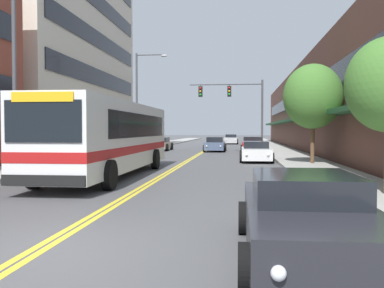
% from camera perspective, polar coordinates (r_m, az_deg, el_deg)
% --- Properties ---
extents(ground_plane, '(240.00, 240.00, 0.00)m').
position_cam_1_polar(ground_plane, '(43.88, 2.07, -0.69)').
color(ground_plane, '#4C4C4F').
extents(sidewalk_left, '(3.07, 106.00, 0.16)m').
position_cam_1_polar(sidewalk_left, '(44.95, -6.91, -0.54)').
color(sidewalk_left, '#9E9B96').
rests_on(sidewalk_left, ground_plane).
extents(sidewalk_right, '(3.07, 106.00, 0.16)m').
position_cam_1_polar(sidewalk_right, '(43.91, 11.26, -0.62)').
color(sidewalk_right, '#9E9B96').
rests_on(sidewalk_right, ground_plane).
extents(centre_line, '(0.34, 106.00, 0.01)m').
position_cam_1_polar(centre_line, '(43.88, 2.07, -0.69)').
color(centre_line, yellow).
rests_on(centre_line, ground_plane).
extents(office_tower_left, '(12.08, 23.01, 25.86)m').
position_cam_1_polar(office_tower_left, '(41.91, -20.39, 16.93)').
color(office_tower_left, beige).
rests_on(office_tower_left, ground_plane).
extents(storefront_row_right, '(9.10, 68.00, 8.20)m').
position_cam_1_polar(storefront_row_right, '(44.79, 18.68, 4.50)').
color(storefront_row_right, brown).
rests_on(storefront_row_right, ground_plane).
extents(city_bus, '(2.89, 12.52, 3.09)m').
position_cam_1_polar(city_bus, '(18.70, -10.82, 1.19)').
color(city_bus, silver).
rests_on(city_bus, ground_plane).
extents(car_beige_parked_left_near, '(2.19, 4.87, 1.32)m').
position_cam_1_polar(car_beige_parked_left_near, '(35.22, -6.16, -0.33)').
color(car_beige_parked_left_near, '#BCAD89').
rests_on(car_beige_parked_left_near, ground_plane).
extents(car_champagne_parked_left_far, '(2.21, 4.72, 1.26)m').
position_cam_1_polar(car_champagne_parked_left_far, '(41.39, -4.39, -0.03)').
color(car_champagne_parked_left_far, beige).
rests_on(car_champagne_parked_left_far, ground_plane).
extents(car_charcoal_parked_right_foreground, '(2.05, 4.91, 1.29)m').
position_cam_1_polar(car_charcoal_parked_right_foreground, '(6.86, 14.92, -9.59)').
color(car_charcoal_parked_right_foreground, '#232328').
rests_on(car_charcoal_parked_right_foreground, ground_plane).
extents(car_white_parked_right_mid, '(2.04, 4.70, 1.25)m').
position_cam_1_polar(car_white_parked_right_mid, '(27.13, 8.51, -1.04)').
color(car_white_parked_right_mid, white).
rests_on(car_white_parked_right_mid, ground_plane).
extents(car_red_parked_right_far, '(2.09, 4.63, 1.37)m').
position_cam_1_polar(car_red_parked_right_far, '(37.89, 8.07, -0.15)').
color(car_red_parked_right_far, maroon).
rests_on(car_red_parked_right_far, ground_plane).
extents(car_silver_moving_lead, '(2.02, 4.92, 1.35)m').
position_cam_1_polar(car_silver_moving_lead, '(60.60, 5.22, 0.62)').
color(car_silver_moving_lead, '#B7B7BC').
rests_on(car_silver_moving_lead, ground_plane).
extents(car_slate_blue_moving_second, '(1.99, 4.66, 1.32)m').
position_cam_1_polar(car_slate_blue_moving_second, '(39.41, 3.10, -0.08)').
color(car_slate_blue_moving_second, '#475675').
rests_on(car_slate_blue_moving_second, ground_plane).
extents(traffic_signal_mast, '(6.35, 0.38, 6.27)m').
position_cam_1_polar(traffic_signal_mast, '(37.24, 5.97, 5.74)').
color(traffic_signal_mast, '#47474C').
rests_on(traffic_signal_mast, ground_plane).
extents(street_lamp_left_near, '(2.74, 0.28, 7.85)m').
position_cam_1_polar(street_lamp_left_near, '(17.80, -21.48, 10.67)').
color(street_lamp_left_near, '#47474C').
rests_on(street_lamp_left_near, ground_plane).
extents(street_lamp_left_far, '(2.70, 0.28, 8.38)m').
position_cam_1_polar(street_lamp_left_far, '(36.21, -6.81, 6.67)').
color(street_lamp_left_far, '#47474C').
rests_on(street_lamp_left_far, ground_plane).
extents(street_tree_right_mid, '(3.21, 3.21, 5.40)m').
position_cam_1_polar(street_tree_right_mid, '(24.28, 15.81, 6.11)').
color(street_tree_right_mid, brown).
rests_on(street_tree_right_mid, sidewalk_right).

